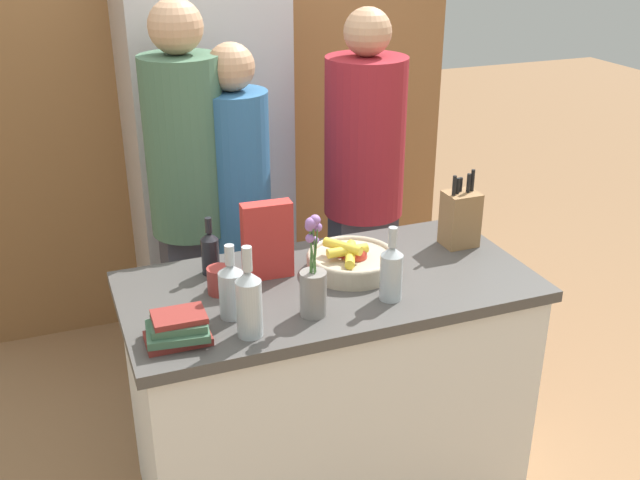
# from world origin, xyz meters

# --- Properties ---
(kitchen_island) EXTENTS (1.42, 0.70, 0.90)m
(kitchen_island) POSITION_xyz_m (0.00, 0.00, 0.45)
(kitchen_island) COLOR silver
(kitchen_island) RESTS_ON ground_plane
(back_wall_wood) EXTENTS (2.62, 0.12, 2.60)m
(back_wall_wood) POSITION_xyz_m (0.00, 1.64, 1.30)
(back_wall_wood) COLOR olive
(back_wall_wood) RESTS_ON ground_plane
(refrigerator) EXTENTS (0.70, 0.63, 1.87)m
(refrigerator) POSITION_xyz_m (-0.13, 1.28, 0.93)
(refrigerator) COLOR #B7B7BC
(refrigerator) RESTS_ON ground_plane
(fruit_bowl) EXTENTS (0.32, 0.32, 0.12)m
(fruit_bowl) POSITION_xyz_m (0.10, 0.05, 0.95)
(fruit_bowl) COLOR tan
(fruit_bowl) RESTS_ON kitchen_island
(knife_block) EXTENTS (0.13, 0.11, 0.29)m
(knife_block) POSITION_xyz_m (0.57, 0.11, 1.01)
(knife_block) COLOR olive
(knife_block) RESTS_ON kitchen_island
(flower_vase) EXTENTS (0.09, 0.09, 0.34)m
(flower_vase) POSITION_xyz_m (-0.13, -0.19, 1.01)
(flower_vase) COLOR gray
(flower_vase) RESTS_ON kitchen_island
(cereal_box) EXTENTS (0.18, 0.07, 0.27)m
(cereal_box) POSITION_xyz_m (-0.18, 0.11, 1.04)
(cereal_box) COLOR red
(cereal_box) RESTS_ON kitchen_island
(coffee_mug) EXTENTS (0.08, 0.12, 0.09)m
(coffee_mug) POSITION_xyz_m (-0.37, 0.06, 0.95)
(coffee_mug) COLOR #99332D
(coffee_mug) RESTS_ON kitchen_island
(book_stack) EXTENTS (0.20, 0.17, 0.09)m
(book_stack) POSITION_xyz_m (-0.56, -0.20, 0.94)
(book_stack) COLOR maroon
(book_stack) RESTS_ON kitchen_island
(bottle_oil) EXTENTS (0.07, 0.07, 0.26)m
(bottle_oil) POSITION_xyz_m (0.14, -0.19, 1.00)
(bottle_oil) COLOR #B2BCC1
(bottle_oil) RESTS_ON kitchen_island
(bottle_vinegar) EXTENTS (0.08, 0.08, 0.29)m
(bottle_vinegar) POSITION_xyz_m (-0.35, -0.24, 1.02)
(bottle_vinegar) COLOR #B2BCC1
(bottle_vinegar) RESTS_ON kitchen_island
(bottle_wine) EXTENTS (0.08, 0.08, 0.25)m
(bottle_wine) POSITION_xyz_m (-0.37, -0.11, 1.00)
(bottle_wine) COLOR #B2BCC1
(bottle_wine) RESTS_ON kitchen_island
(bottle_water) EXTENTS (0.06, 0.06, 0.21)m
(bottle_water) POSITION_xyz_m (-0.36, 0.21, 0.98)
(bottle_water) COLOR black
(bottle_water) RESTS_ON kitchen_island
(person_at_sink) EXTENTS (0.31, 0.31, 1.78)m
(person_at_sink) POSITION_xyz_m (-0.33, 0.71, 1.02)
(person_at_sink) COLOR #383842
(person_at_sink) RESTS_ON ground_plane
(person_in_blue) EXTENTS (0.28, 0.28, 1.61)m
(person_in_blue) POSITION_xyz_m (-0.14, 0.68, 0.92)
(person_in_blue) COLOR #383842
(person_in_blue) RESTS_ON ground_plane
(person_in_red_tee) EXTENTS (0.35, 0.35, 1.71)m
(person_in_red_tee) POSITION_xyz_m (0.45, 0.71, 0.96)
(person_in_red_tee) COLOR #383842
(person_in_red_tee) RESTS_ON ground_plane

